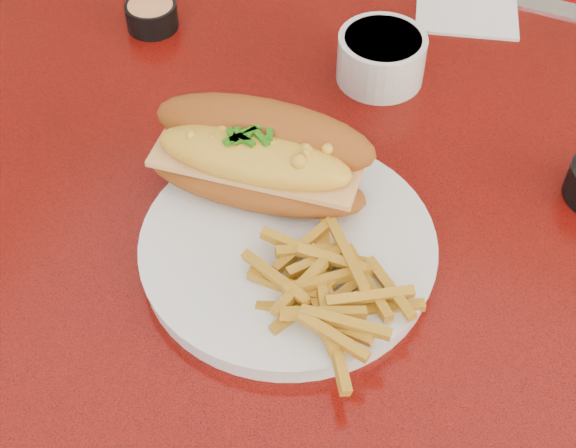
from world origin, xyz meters
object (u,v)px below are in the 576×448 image
at_px(booth_bench_far, 514,105).
at_px(gravy_ramekin, 381,57).
at_px(fork, 309,285).
at_px(dinner_plate, 288,248).
at_px(mac_hoagie, 258,156).
at_px(diner_table, 386,351).
at_px(sauce_cup_left, 152,15).

bearing_deg(booth_bench_far, gravy_ramekin, -99.07).
bearing_deg(fork, dinner_plate, 32.52).
bearing_deg(mac_hoagie, diner_table, -8.58).
bearing_deg(gravy_ramekin, sauce_cup_left, -175.59).
height_order(gravy_ramekin, sauce_cup_left, gravy_ramekin).
bearing_deg(dinner_plate, mac_hoagie, 135.87).
distance_m(booth_bench_far, fork, 1.02).
bearing_deg(gravy_ramekin, fork, -81.42).
bearing_deg(mac_hoagie, dinner_plate, -51.60).
relative_size(diner_table, sauce_cup_left, 16.91).
bearing_deg(fork, mac_hoagie, 33.37).
distance_m(dinner_plate, fork, 0.05).
relative_size(booth_bench_far, mac_hoagie, 5.87).
xyz_separation_m(diner_table, mac_hoagie, (-0.14, 0.00, 0.21)).
distance_m(dinner_plate, mac_hoagie, 0.08).
distance_m(booth_bench_far, dinner_plate, 0.99).
height_order(diner_table, gravy_ramekin, gravy_ramekin).
xyz_separation_m(diner_table, sauce_cup_left, (-0.35, 0.19, 0.18)).
bearing_deg(mac_hoagie, booth_bench_far, 73.01).
bearing_deg(dinner_plate, sauce_cup_left, 139.07).
distance_m(diner_table, mac_hoagie, 0.25).
bearing_deg(sauce_cup_left, gravy_ramekin, 4.41).
height_order(diner_table, dinner_plate, dinner_plate).
xyz_separation_m(diner_table, booth_bench_far, (0.00, 0.81, -0.32)).
relative_size(dinner_plate, gravy_ramekin, 3.20).
relative_size(dinner_plate, sauce_cup_left, 4.04).
bearing_deg(booth_bench_far, mac_hoagie, -99.52).
distance_m(dinner_plate, gravy_ramekin, 0.25).
bearing_deg(sauce_cup_left, mac_hoagie, -40.16).
bearing_deg(booth_bench_far, sauce_cup_left, -119.41).
distance_m(booth_bench_far, gravy_ramekin, 0.80).
relative_size(dinner_plate, mac_hoagie, 1.44).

